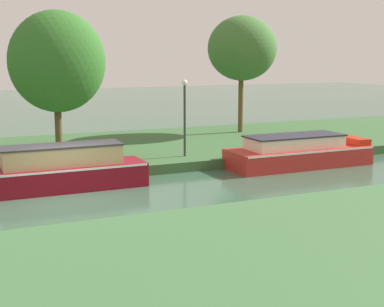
% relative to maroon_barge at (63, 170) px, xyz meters
% --- Properties ---
extents(ground_plane, '(120.00, 120.00, 0.00)m').
position_rel_maroon_barge_xyz_m(ground_plane, '(-0.01, -1.20, -0.67)').
color(ground_plane, '#385D47').
extents(riverbank_far, '(72.00, 10.00, 0.40)m').
position_rel_maroon_barge_xyz_m(riverbank_far, '(-0.01, 5.80, -0.47)').
color(riverbank_far, '#385F33').
rests_on(riverbank_far, ground_plane).
extents(riverbank_near, '(72.00, 10.00, 0.40)m').
position_rel_maroon_barge_xyz_m(riverbank_near, '(-0.01, -10.20, -0.47)').
color(riverbank_near, '#3F6C3E').
rests_on(riverbank_near, ground_plane).
extents(maroon_barge, '(5.73, 1.67, 1.56)m').
position_rel_maroon_barge_xyz_m(maroon_barge, '(0.00, 0.00, 0.00)').
color(maroon_barge, maroon).
rests_on(maroon_barge, ground_plane).
extents(red_narrowboat, '(6.18, 2.05, 1.34)m').
position_rel_maroon_barge_xyz_m(red_narrowboat, '(9.78, -0.00, -0.09)').
color(red_narrowboat, red).
rests_on(red_narrowboat, ground_plane).
extents(willow_tree_left, '(4.23, 3.34, 6.13)m').
position_rel_maroon_barge_xyz_m(willow_tree_left, '(1.05, 5.84, 3.63)').
color(willow_tree_left, brown).
rests_on(willow_tree_left, riverbank_far).
extents(willow_tree_centre, '(3.70, 3.80, 6.30)m').
position_rel_maroon_barge_xyz_m(willow_tree_centre, '(11.23, 7.58, 4.27)').
color(willow_tree_centre, brown).
rests_on(willow_tree_centre, riverbank_far).
extents(lamp_post, '(0.24, 0.24, 3.19)m').
position_rel_maroon_barge_xyz_m(lamp_post, '(5.50, 2.11, 1.71)').
color(lamp_post, '#333338').
rests_on(lamp_post, riverbank_far).
extents(mooring_post_far, '(0.20, 0.20, 0.51)m').
position_rel_maroon_barge_xyz_m(mooring_post_far, '(1.86, 1.27, -0.02)').
color(mooring_post_far, '#532E28').
rests_on(mooring_post_far, riverbank_far).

